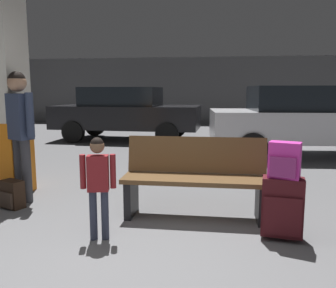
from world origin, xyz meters
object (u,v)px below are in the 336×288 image
object	(u,v)px
suitcase	(282,207)
backpack_dark_floor	(12,195)
backpack_bright	(284,161)
structural_pillar	(0,89)
parked_car_far	(126,112)
child	(98,177)
parked_car_near	(306,119)
bench	(195,178)
adult	(19,122)

from	to	relation	value
suitcase	backpack_dark_floor	size ratio (longest dim) A/B	1.78
backpack_bright	backpack_dark_floor	world-z (taller)	backpack_bright
structural_pillar	parked_car_far	bearing A→B (deg)	87.30
suitcase	backpack_bright	distance (m)	0.45
suitcase	parked_car_far	xyz separation A→B (m)	(-3.23, 6.60, 0.48)
child	parked_car_far	xyz separation A→B (m)	(-1.50, 6.83, 0.20)
backpack_dark_floor	parked_car_far	world-z (taller)	parked_car_far
parked_car_near	parked_car_far	bearing A→B (deg)	156.32
parked_car_near	suitcase	bearing A→B (deg)	-105.22
bench	parked_car_near	xyz separation A→B (m)	(2.12, 4.09, 0.36)
child	backpack_dark_floor	xyz separation A→B (m)	(-1.35, 0.74, -0.44)
backpack_bright	structural_pillar	bearing A→B (deg)	163.14
parked_car_far	adult	bearing A→B (deg)	-88.68
backpack_bright	parked_car_far	bearing A→B (deg)	116.03
structural_pillar	backpack_bright	world-z (taller)	structural_pillar
child	backpack_dark_floor	bearing A→B (deg)	151.13
backpack_bright	parked_car_far	distance (m)	7.35
backpack_dark_floor	bench	bearing A→B (deg)	0.82
child	adult	xyz separation A→B (m)	(-1.36, 1.03, 0.41)
backpack_dark_floor	parked_car_near	distance (m)	6.02
child	structural_pillar	bearing A→B (deg)	143.83
suitcase	backpack_bright	world-z (taller)	backpack_bright
suitcase	adult	bearing A→B (deg)	165.48
structural_pillar	backpack_dark_floor	distance (m)	1.44
suitcase	backpack_dark_floor	xyz separation A→B (m)	(-3.08, 0.51, -0.15)
adult	parked_car_far	bearing A→B (deg)	91.32
child	backpack_bright	bearing A→B (deg)	7.60
child	parked_car_near	distance (m)	5.71
bench	child	bearing A→B (deg)	-138.11
backpack_bright	adult	bearing A→B (deg)	165.47
child	adult	bearing A→B (deg)	142.93
structural_pillar	child	xyz separation A→B (m)	(1.76, -1.29, -0.83)
suitcase	backpack_dark_floor	distance (m)	3.12
structural_pillar	suitcase	size ratio (longest dim) A/B	4.80
adult	structural_pillar	bearing A→B (deg)	147.13
child	parked_car_near	world-z (taller)	parked_car_near
adult	backpack_bright	bearing A→B (deg)	-14.53
suitcase	backpack_dark_floor	world-z (taller)	suitcase
child	backpack_dark_floor	distance (m)	1.60
suitcase	parked_car_near	distance (m)	4.83
adult	parked_car_near	distance (m)	5.80
structural_pillar	backpack_dark_floor	world-z (taller)	structural_pillar
structural_pillar	parked_car_far	distance (m)	5.59
suitcase	child	distance (m)	1.77
structural_pillar	adult	world-z (taller)	structural_pillar
structural_pillar	bench	world-z (taller)	structural_pillar
bench	parked_car_far	size ratio (longest dim) A/B	0.39
bench	suitcase	distance (m)	1.03
suitcase	adult	distance (m)	3.27
backpack_dark_floor	parked_car_near	xyz separation A→B (m)	(4.34, 4.12, 0.64)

